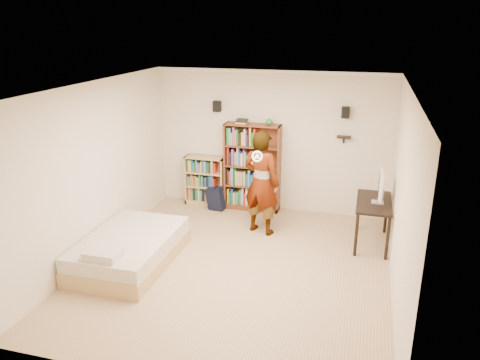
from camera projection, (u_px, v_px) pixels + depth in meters
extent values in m
cube|color=tan|center=(236.00, 267.00, 7.09)|extent=(4.50, 5.00, 0.01)
cube|color=#EEE3CC|center=(271.00, 142.00, 8.94)|extent=(4.50, 0.02, 2.70)
cube|color=#EEE3CC|center=(163.00, 268.00, 4.37)|extent=(4.50, 0.02, 2.70)
cube|color=#EEE3CC|center=(96.00, 170.00, 7.21)|extent=(0.02, 5.00, 2.70)
cube|color=#EEE3CC|center=(402.00, 198.00, 6.09)|extent=(0.02, 5.00, 2.70)
cube|color=white|center=(236.00, 87.00, 6.22)|extent=(4.50, 5.00, 0.02)
cube|color=white|center=(273.00, 71.00, 8.48)|extent=(4.50, 0.06, 0.06)
cube|color=white|center=(157.00, 128.00, 3.97)|extent=(4.50, 0.06, 0.06)
cube|color=white|center=(89.00, 84.00, 6.78)|extent=(0.06, 5.00, 0.06)
cube|color=white|center=(411.00, 96.00, 5.67)|extent=(0.06, 5.00, 0.06)
cube|color=black|center=(217.00, 106.00, 8.90)|extent=(0.14, 0.12, 0.20)
cube|color=black|center=(346.00, 112.00, 8.30)|extent=(0.14, 0.12, 0.20)
cube|color=black|center=(344.00, 137.00, 8.45)|extent=(0.25, 0.16, 0.02)
imported|color=black|center=(261.00, 183.00, 8.00)|extent=(0.77, 0.62, 1.83)
torus|color=white|center=(257.00, 156.00, 7.50)|extent=(0.19, 0.07, 0.19)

